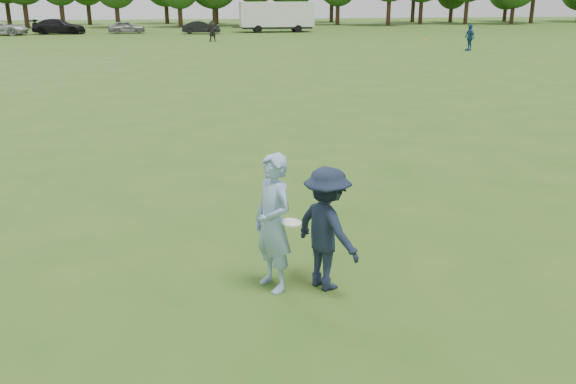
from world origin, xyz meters
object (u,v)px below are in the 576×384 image
Objects in this scene: car_c at (1,28)px; thrower at (273,223)px; cargo_trailer at (277,15)px; car_e at (127,27)px; defender at (327,229)px; car_d at (59,27)px; field_cone at (426,39)px; player_far_d at (212,31)px; player_far_b at (470,37)px; car_f at (201,27)px.

thrower is at bearing -155.90° from car_c.
car_c is 28.54m from cargo_trailer.
car_e is 0.43× the size of cargo_trailer.
defender is 61.86m from car_e.
thrower is 62.80m from car_d.
thrower is 0.22× the size of cargo_trailer.
cargo_trailer reaches higher than defender.
player_far_d is at bearing 173.22° from field_cone.
defender is (0.74, -0.09, -0.10)m from thrower.
defender is at bearing 57.95° from thrower.
car_d is at bearing -15.85° from defender.
cargo_trailer reaches higher than player_far_b.
player_far_b is at bearing -57.30° from defender.
car_f is at bearing 145.98° from field_cone.
cargo_trailer reaches higher than player_far_d.
thrower reaches higher than player_far_b.
car_c is 1.34× the size of car_f.
car_f is (7.80, -2.13, -0.00)m from car_e.
defender is 0.99× the size of player_far_d.
car_c is (-19.25, 60.21, -0.24)m from thrower.
field_cone is 19.03m from cargo_trailer.
defender reaches higher than field_cone.
cargo_trailer reaches higher than car_d.
car_c reaches higher than car_e.
player_far_d is 15.64m from car_e.
car_d is at bearing 179.51° from cargo_trailer.
car_c is at bearing 89.68° from car_e.
player_far_b reaches higher than car_d.
thrower is at bearing -80.30° from player_far_d.
defender reaches higher than car_c.
cargo_trailer is (-11.33, 15.20, 1.63)m from field_cone.
thrower is 0.37× the size of car_c.
player_far_b reaches higher than field_cone.
car_c is at bearing 88.50° from car_f.
field_cone is at bearing 130.68° from thrower.
cargo_trailer is at bearing -75.61° from car_f.
car_c is at bearing 172.58° from thrower.
field_cone is at bearing -53.29° from cargo_trailer.
car_c is at bearing 161.44° from player_far_d.
thrower is at bearing -179.40° from car_f.
cargo_trailer is (8.51, 61.16, 0.89)m from defender.
car_d reaches higher than field_cone.
thrower is at bearing -114.17° from field_cone.
thrower is 6.52× the size of field_cone.
car_e is at bearing 134.29° from player_far_d.
player_far_d is 19.18m from field_cone.
field_cone is at bearing -122.54° from car_f.
defender is 59.25m from car_f.
cargo_trailer is at bearing -37.09° from defender.
thrower is 1.02× the size of player_far_b.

